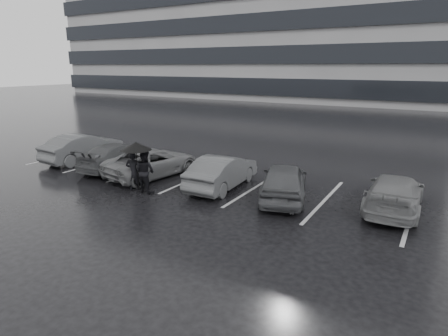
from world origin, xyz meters
The scene contains 12 objects.
ground centered at (0.00, 0.00, 0.00)m, with size 160.00×160.00×0.00m, color black.
office_building centered at (-22.00, 48.00, 14.34)m, with size 61.00×26.00×29.00m.
car_main centered at (2.04, 1.94, 0.66)m, with size 1.57×3.90×1.33m, color black.
car_west_a centered at (-0.55, 1.94, 0.65)m, with size 1.38×3.95×1.30m, color #2C2C2F.
car_west_b centered at (-4.00, 1.77, 0.61)m, with size 2.03×4.41×1.22m, color #454547.
car_west_c centered at (-6.19, 1.86, 0.61)m, with size 1.71×4.20×1.22m, color black.
car_west_d centered at (-8.84, 2.06, 0.69)m, with size 1.46×4.19×1.38m, color #2C2C2F.
car_east centered at (5.63, 2.78, 0.60)m, with size 1.68×4.13×1.20m, color #454547.
pedestrian_left centered at (-3.32, -0.11, 0.76)m, with size 0.56×0.37×1.53m, color black.
pedestrian_right centered at (-2.76, -0.07, 0.82)m, with size 0.79×0.62×1.63m, color black.
umbrella centered at (-3.02, -0.18, 1.78)m, with size 1.16×1.16×1.96m.
stall_stripes centered at (-0.80, 2.50, 0.00)m, with size 19.72×5.00×0.00m.
Camera 1 is at (6.75, -10.22, 4.68)m, focal length 30.00 mm.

